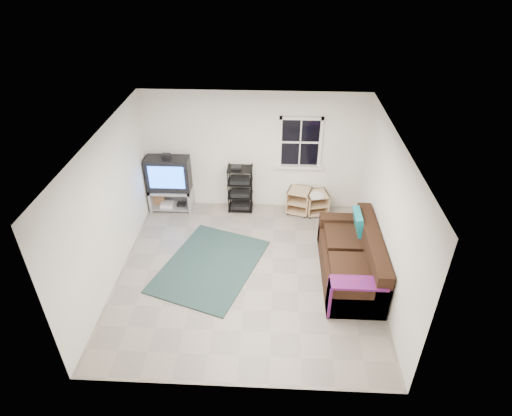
# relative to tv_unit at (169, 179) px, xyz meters

# --- Properties ---
(room) EXTENTS (4.60, 4.62, 4.60)m
(room) POSITION_rel_tv_unit_xyz_m (2.75, 0.22, 0.74)
(room) COLOR gray
(room) RESTS_ON ground
(tv_unit) EXTENTS (0.91, 0.45, 1.33)m
(tv_unit) POSITION_rel_tv_unit_xyz_m (0.00, 0.00, 0.00)
(tv_unit) COLOR #A1A1A9
(tv_unit) RESTS_ON ground
(av_rack) EXTENTS (0.53, 0.38, 1.05)m
(av_rack) POSITION_rel_tv_unit_xyz_m (1.51, 0.04, -0.27)
(av_rack) COLOR black
(av_rack) RESTS_ON ground
(side_table_left) EXTENTS (0.58, 0.58, 0.55)m
(side_table_left) POSITION_rel_tv_unit_xyz_m (2.79, 0.03, -0.44)
(side_table_left) COLOR #D4AF82
(side_table_left) RESTS_ON ground
(side_table_right) EXTENTS (0.53, 0.53, 0.52)m
(side_table_right) POSITION_rel_tv_unit_xyz_m (3.15, -0.01, -0.44)
(side_table_right) COLOR #D4AF82
(side_table_right) RESTS_ON ground
(sofa) EXTENTS (0.94, 2.12, 0.97)m
(sofa) POSITION_rel_tv_unit_xyz_m (3.64, -2.03, -0.39)
(sofa) COLOR black
(sofa) RESTS_ON ground
(shag_rug) EXTENTS (2.17, 2.53, 0.03)m
(shag_rug) POSITION_rel_tv_unit_xyz_m (1.10, -1.90, -0.72)
(shag_rug) COLOR black
(shag_rug) RESTS_ON ground
(paper_bag) EXTENTS (0.34, 0.26, 0.43)m
(paper_bag) POSITION_rel_tv_unit_xyz_m (-0.35, 0.10, -0.51)
(paper_bag) COLOR #9F6E47
(paper_bag) RESTS_ON ground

